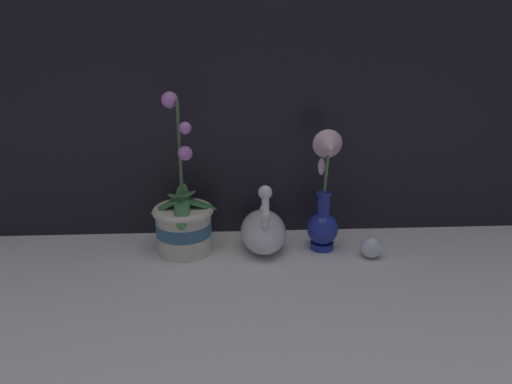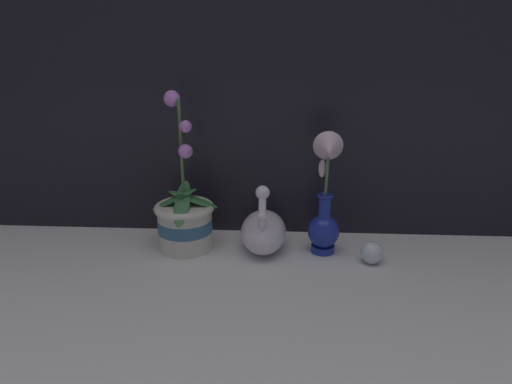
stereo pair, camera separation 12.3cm
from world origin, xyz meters
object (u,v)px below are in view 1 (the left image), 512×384
Objects in this scene: blue_vase at (324,206)px; orchid_potted_plant at (184,221)px; swan_figurine at (263,229)px; glass_sphere at (371,247)px.

orchid_potted_plant is at bearing 177.97° from blue_vase.
swan_figurine is 3.62× the size of glass_sphere.
glass_sphere is at bearing -7.26° from orchid_potted_plant.
blue_vase is (0.15, -0.01, 0.07)m from swan_figurine.
swan_figurine is 0.17m from blue_vase.
orchid_potted_plant is 7.30× the size of glass_sphere.
orchid_potted_plant is at bearing 172.74° from glass_sphere.
swan_figurine is 0.63× the size of blue_vase.
blue_vase is (0.35, -0.01, 0.04)m from orchid_potted_plant.
swan_figurine is 0.28m from glass_sphere.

